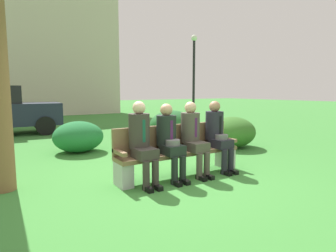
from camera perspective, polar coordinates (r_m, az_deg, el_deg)
ground_plane at (r=5.00m, az=0.27°, el=-10.45°), size 80.00×80.00×0.00m
park_bench at (r=5.12m, az=2.02°, el=-4.98°), size 2.37×0.44×0.90m
seated_man_leftmost at (r=4.56m, az=-5.29°, el=-2.53°), size 0.34×0.72×1.34m
seated_man_centerleft at (r=4.81m, az=0.26°, el=-2.36°), size 0.34×0.72×1.29m
seated_man_centerright at (r=5.10m, az=5.04°, el=-1.68°), size 0.34×0.72×1.31m
seated_man_rightmost at (r=5.46m, az=9.86°, el=-1.21°), size 0.34×0.72×1.31m
shrub_near_bench at (r=7.81m, az=12.60°, el=-1.19°), size 1.31×1.20×0.82m
shrub_mid_lawn at (r=9.00m, az=0.83°, el=0.28°), size 1.43×1.31×0.89m
shrub_far_lawn at (r=7.37m, az=-17.48°, el=-2.05°), size 1.22×1.12×0.76m
street_lamp at (r=11.72m, az=5.18°, el=10.72°), size 0.24×0.24×3.72m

